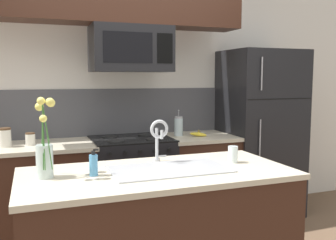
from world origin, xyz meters
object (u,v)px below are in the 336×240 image
Objects in this scene: storage_jar_short at (30,139)px; dish_soap_bottle at (94,165)px; stove_range at (132,184)px; refrigerator at (259,133)px; microwave at (131,49)px; sink_faucet at (159,135)px; banana_bunch at (199,134)px; storage_jar_medium at (5,137)px; drinking_glass at (233,154)px; flower_vase at (45,153)px; french_press at (179,126)px.

storage_jar_short is 1.29m from dish_soap_bottle.
stove_range is 1.52m from refrigerator.
refrigerator is at bearing 0.39° from storage_jar_short.
microwave reaches higher than storage_jar_short.
sink_faucet reaches higher than dish_soap_bottle.
banana_bunch is at bearing -2.28° from storage_jar_short.
storage_jar_short is at bearing 2.11° from storage_jar_medium.
banana_bunch is 1.19m from drinking_glass.
banana_bunch is at bearing 36.42° from flower_vase.
french_press is (0.52, 0.06, 0.55)m from stove_range.
french_press is at bearing 2.24° from storage_jar_short.
microwave reaches higher than dish_soap_bottle.
drinking_glass is (0.49, -0.18, -0.14)m from sink_faucet.
storage_jar_medium is 1.00× the size of dish_soap_bottle.
microwave is 1.70m from refrigerator.
flower_vase is at bearing -169.13° from sink_faucet.
sink_faucet is 0.78m from flower_vase.
storage_jar_short is 0.67× the size of dish_soap_bottle.
storage_jar_medium is 1.96m from drinking_glass.
drinking_glass is 1.25m from flower_vase.
refrigerator is at bearing 49.93° from drinking_glass.
french_press reaches higher than stove_range.
stove_range is 1.24m from storage_jar_medium.
dish_soap_bottle is at bearing -114.60° from microwave.
banana_bunch is at bearing -4.96° from stove_range.
refrigerator reaches higher than banana_bunch.
storage_jar_medium is at bearing 141.79° from drinking_glass.
storage_jar_medium is 1.35m from dish_soap_bottle.
flower_vase reaches higher than stove_range.
microwave is 1.53× the size of flower_vase.
refrigerator is 0.95m from french_press.
microwave reaches higher than flower_vase.
stove_range is at bearing 0.18° from storage_jar_medium.
stove_range is at bearing 108.98° from drinking_glass.
french_press reaches higher than dish_soap_bottle.
stove_range is 4.88× the size of banana_bunch.
french_press is 1.62× the size of dish_soap_bottle.
banana_bunch is 0.22m from french_press.
microwave reaches higher than french_press.
stove_range is 1.38m from drinking_glass.
sink_faucet is at bearing -50.83° from storage_jar_short.
dish_soap_bottle is at bearing -148.09° from refrigerator.
sink_faucet is (0.85, -1.04, 0.14)m from storage_jar_short.
drinking_glass is (-1.04, -1.24, 0.07)m from refrigerator.
storage_jar_short is 1.61m from banana_bunch.
french_press reaches higher than storage_jar_short.
storage_jar_medium is 0.62× the size of french_press.
dish_soap_bottle is (-0.56, -1.23, 0.52)m from stove_range.
storage_jar_medium is 1.81m from banana_bunch.
refrigerator is 10.91× the size of storage_jar_medium.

